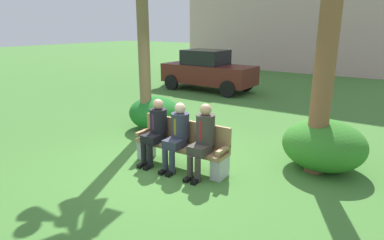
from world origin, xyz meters
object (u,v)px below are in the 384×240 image
object	(u,v)px
seated_man_left	(156,128)
parked_car_near	(208,71)
shrub_near_bench	(155,113)
shrub_mid_lawn	(324,145)
seated_man_middle	(177,133)
seated_man_right	(203,137)
park_bench	(182,145)

from	to	relation	value
seated_man_left	parked_car_near	distance (m)	7.75
shrub_near_bench	shrub_mid_lawn	xyz separation A→B (m)	(4.30, -0.20, 0.05)
seated_man_middle	seated_man_right	size ratio (longest dim) A/B	0.96
seated_man_right	parked_car_near	world-z (taller)	parked_car_near
park_bench	shrub_near_bench	xyz separation A→B (m)	(-1.99, 1.57, 0.01)
parked_car_near	shrub_near_bench	bearing A→B (deg)	-73.30
seated_man_left	seated_man_right	xyz separation A→B (m)	(1.09, 0.00, 0.02)
parked_car_near	seated_man_right	bearing A→B (deg)	-59.66
seated_man_middle	shrub_mid_lawn	bearing A→B (deg)	32.91
park_bench	seated_man_left	world-z (taller)	seated_man_left
seated_man_right	shrub_mid_lawn	bearing A→B (deg)	40.33
seated_man_middle	parked_car_near	xyz separation A→B (m)	(-3.60, 7.11, 0.13)
seated_man_middle	park_bench	bearing A→B (deg)	83.49
shrub_near_bench	parked_car_near	size ratio (longest dim) A/B	0.35
park_bench	parked_car_near	world-z (taller)	parked_car_near
shrub_mid_lawn	parked_car_near	bearing A→B (deg)	136.53
seated_man_middle	shrub_near_bench	world-z (taller)	seated_man_middle
park_bench	seated_man_left	distance (m)	0.63
shrub_mid_lawn	seated_man_middle	bearing A→B (deg)	-147.09
seated_man_middle	shrub_mid_lawn	size ratio (longest dim) A/B	0.83
park_bench	seated_man_right	distance (m)	0.64
shrub_mid_lawn	parked_car_near	size ratio (longest dim) A/B	0.39
seated_man_left	seated_man_right	distance (m)	1.09
park_bench	shrub_mid_lawn	distance (m)	2.68
park_bench	seated_man_left	xyz separation A→B (m)	(-0.54, -0.13, 0.29)
seated_man_middle	shrub_near_bench	bearing A→B (deg)	139.38
park_bench	seated_man_left	size ratio (longest dim) A/B	1.51
seated_man_middle	seated_man_right	bearing A→B (deg)	0.54
seated_man_middle	shrub_near_bench	xyz separation A→B (m)	(-1.98, 1.70, -0.28)
seated_man_middle	seated_man_right	world-z (taller)	seated_man_right
seated_man_left	seated_man_right	world-z (taller)	seated_man_right
park_bench	shrub_near_bench	world-z (taller)	park_bench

